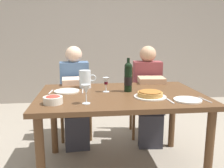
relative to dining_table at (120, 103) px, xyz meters
The scene contains 18 objects.
back_wall 2.66m from the dining_table, 90.00° to the left, with size 8.00×0.10×2.80m, color #A3998E.
dining_table is the anchor object (origin of this frame).
wine_bottle 0.26m from the dining_table, 43.88° to the left, with size 0.07×0.07×0.32m.
water_pitcher 0.47m from the dining_table, 137.59° to the left, with size 0.17×0.12×0.18m.
baked_tart 0.31m from the dining_table, 33.55° to the right, with size 0.28×0.28×0.06m.
salad_bowl 0.65m from the dining_table, 155.25° to the right, with size 0.15×0.15×0.07m.
wine_glass_left_diner 0.24m from the dining_table, 145.13° to the left, with size 0.06×0.06×0.14m.
wine_glass_right_diner 0.48m from the dining_table, 137.17° to the right, with size 0.07×0.07×0.15m.
dinner_plate_left_setting 0.60m from the dining_table, 30.29° to the right, with size 0.23×0.23×0.01m, color white.
dinner_plate_right_setting 0.52m from the dining_table, 165.00° to the left, with size 0.24×0.24×0.01m, color silver.
fork_left_setting 0.48m from the dining_table, 39.53° to the right, with size 0.16×0.01×0.01m, color silver.
knife_left_setting 0.73m from the dining_table, 24.32° to the right, with size 0.18×0.01×0.01m, color silver.
knife_right_setting 0.38m from the dining_table, 159.00° to the left, with size 0.18×0.01×0.01m, color silver.
spoon_right_setting 0.67m from the dining_table, 168.37° to the left, with size 0.16×0.01×0.01m, color silver.
chair_left 1.04m from the dining_table, 116.42° to the left, with size 0.43×0.43×0.87m.
diner_left 0.81m from the dining_table, 122.84° to the left, with size 0.36×0.52×1.16m.
chair_right 1.01m from the dining_table, 62.51° to the left, with size 0.43×0.43×0.87m.
diner_right 0.78m from the dining_table, 55.63° to the left, with size 0.36×0.53×1.16m.
Camera 1 is at (-0.32, -2.13, 1.29)m, focal length 38.65 mm.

